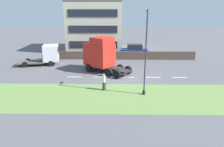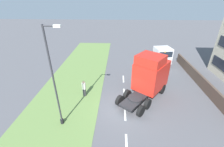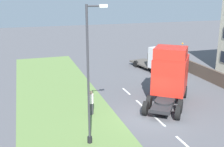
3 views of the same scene
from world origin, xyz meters
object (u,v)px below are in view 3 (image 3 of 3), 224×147
object	(u,v)px
flatbed_truck	(159,59)
lamp_post	(90,82)
pedestrian	(91,103)
lorry_cab	(170,74)

from	to	relation	value
flatbed_truck	lamp_post	bearing A→B (deg)	38.91
flatbed_truck	pedestrian	size ratio (longest dim) A/B	3.44
lorry_cab	flatbed_truck	size ratio (longest dim) A/B	1.02
lamp_post	pedestrian	world-z (taller)	lamp_post
lorry_cab	pedestrian	bearing A→B (deg)	-136.27
lorry_cab	pedestrian	distance (m)	6.97
flatbed_truck	pedestrian	xyz separation A→B (m)	(-9.96, -8.67, -0.61)
lorry_cab	flatbed_truck	distance (m)	8.58
lamp_post	flatbed_truck	bearing A→B (deg)	49.09
lamp_post	pedestrian	xyz separation A→B (m)	(0.99, 3.96, -2.91)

